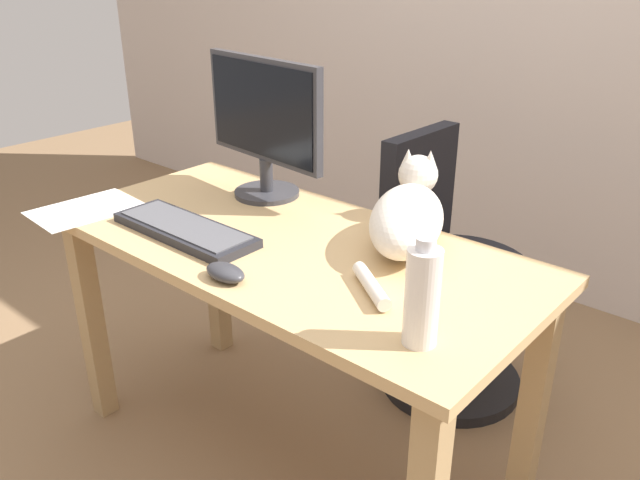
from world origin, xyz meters
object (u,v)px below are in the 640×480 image
monitor (264,123)px  computer_mouse (225,272)px  keyboard (185,229)px  office_chair (445,286)px  cat (408,215)px  water_bottle (422,296)px

monitor → computer_mouse: (0.33, -0.46, -0.21)m
keyboard → computer_mouse: bearing=-20.2°
office_chair → monitor: size_ratio=1.84×
keyboard → cat: cat is taller
monitor → keyboard: size_ratio=1.09×
keyboard → water_bottle: bearing=-2.4°
office_chair → water_bottle: bearing=-64.1°
cat → water_bottle: water_bottle is taller
monitor → computer_mouse: size_ratio=4.36×
water_bottle → keyboard: bearing=177.6°
computer_mouse → water_bottle: 0.49m
keyboard → water_bottle: (0.76, -0.03, 0.09)m
keyboard → computer_mouse: 0.30m
office_chair → keyboard: office_chair is taller
office_chair → computer_mouse: bearing=-95.6°
cat → monitor: bearing=177.9°
keyboard → monitor: bearing=97.7°
office_chair → water_bottle: size_ratio=4.00×
monitor → office_chair: bearing=45.7°
computer_mouse → water_bottle: (0.48, 0.07, 0.08)m
office_chair → keyboard: (-0.36, -0.78, 0.36)m
computer_mouse → water_bottle: water_bottle is taller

